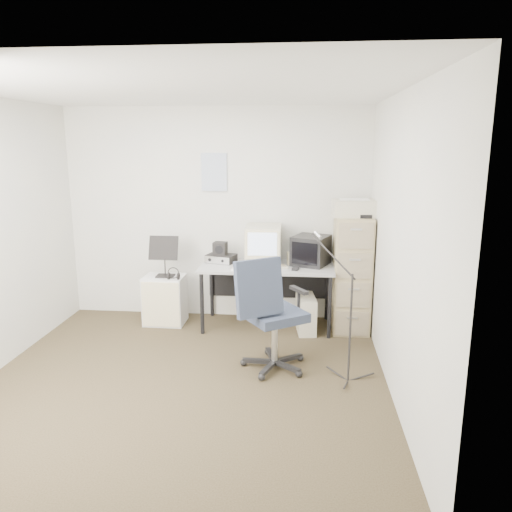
# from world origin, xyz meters

# --- Properties ---
(floor) EXTENTS (3.60, 3.60, 0.01)m
(floor) POSITION_xyz_m (0.00, 0.00, -0.01)
(floor) COLOR #322B18
(floor) RESTS_ON ground
(ceiling) EXTENTS (3.60, 3.60, 0.01)m
(ceiling) POSITION_xyz_m (0.00, 0.00, 2.50)
(ceiling) COLOR white
(ceiling) RESTS_ON ground
(wall_back) EXTENTS (3.60, 0.02, 2.50)m
(wall_back) POSITION_xyz_m (0.00, 1.80, 1.25)
(wall_back) COLOR silver
(wall_back) RESTS_ON ground
(wall_front) EXTENTS (3.60, 0.02, 2.50)m
(wall_front) POSITION_xyz_m (0.00, -1.80, 1.25)
(wall_front) COLOR silver
(wall_front) RESTS_ON ground
(wall_right) EXTENTS (0.02, 3.60, 2.50)m
(wall_right) POSITION_xyz_m (1.80, 0.00, 1.25)
(wall_right) COLOR silver
(wall_right) RESTS_ON ground
(wall_calendar) EXTENTS (0.30, 0.02, 0.44)m
(wall_calendar) POSITION_xyz_m (-0.02, 1.79, 1.75)
(wall_calendar) COLOR white
(wall_calendar) RESTS_ON wall_back
(filing_cabinet) EXTENTS (0.40, 0.60, 1.30)m
(filing_cabinet) POSITION_xyz_m (1.58, 1.48, 0.65)
(filing_cabinet) COLOR tan
(filing_cabinet) RESTS_ON floor
(printer) EXTENTS (0.48, 0.34, 0.18)m
(printer) POSITION_xyz_m (1.58, 1.47, 1.39)
(printer) COLOR #BCB58D
(printer) RESTS_ON filing_cabinet
(desk) EXTENTS (1.50, 0.70, 0.73)m
(desk) POSITION_xyz_m (0.63, 1.45, 0.36)
(desk) COLOR #9F9F9F
(desk) RESTS_ON floor
(crt_monitor) EXTENTS (0.41, 0.43, 0.44)m
(crt_monitor) POSITION_xyz_m (0.58, 1.52, 0.95)
(crt_monitor) COLOR #BCB58D
(crt_monitor) RESTS_ON desk
(crt_tv) EXTENTS (0.48, 0.49, 0.33)m
(crt_tv) POSITION_xyz_m (1.12, 1.53, 0.90)
(crt_tv) COLOR black
(crt_tv) RESTS_ON desk
(desk_speaker) EXTENTS (0.09, 0.09, 0.15)m
(desk_speaker) POSITION_xyz_m (0.90, 1.50, 0.80)
(desk_speaker) COLOR beige
(desk_speaker) RESTS_ON desk
(keyboard) EXTENTS (0.43, 0.28, 0.02)m
(keyboard) POSITION_xyz_m (0.66, 1.30, 0.74)
(keyboard) COLOR #BCB58D
(keyboard) RESTS_ON desk
(mouse) EXTENTS (0.09, 0.12, 0.03)m
(mouse) POSITION_xyz_m (0.95, 1.27, 0.75)
(mouse) COLOR black
(mouse) RESTS_ON desk
(radio_receiver) EXTENTS (0.37, 0.31, 0.09)m
(radio_receiver) POSITION_xyz_m (0.09, 1.55, 0.78)
(radio_receiver) COLOR black
(radio_receiver) RESTS_ON desk
(radio_speaker) EXTENTS (0.16, 0.15, 0.15)m
(radio_speaker) POSITION_xyz_m (0.08, 1.54, 0.89)
(radio_speaker) COLOR black
(radio_speaker) RESTS_ON radio_receiver
(papers) EXTENTS (0.25, 0.32, 0.02)m
(papers) POSITION_xyz_m (0.38, 1.28, 0.74)
(papers) COLOR white
(papers) RESTS_ON desk
(pc_tower) EXTENTS (0.24, 0.45, 0.41)m
(pc_tower) POSITION_xyz_m (1.08, 1.34, 0.20)
(pc_tower) COLOR #BCB58D
(pc_tower) RESTS_ON floor
(office_chair) EXTENTS (0.88, 0.88, 1.10)m
(office_chair) POSITION_xyz_m (0.78, 0.36, 0.55)
(office_chair) COLOR #313B53
(office_chair) RESTS_ON floor
(side_cart) EXTENTS (0.46, 0.37, 0.57)m
(side_cart) POSITION_xyz_m (-0.57, 1.45, 0.29)
(side_cart) COLOR white
(side_cart) RESTS_ON floor
(music_stand) EXTENTS (0.38, 0.30, 0.49)m
(music_stand) POSITION_xyz_m (-0.55, 1.43, 0.82)
(music_stand) COLOR black
(music_stand) RESTS_ON side_cart
(headphones) EXTENTS (0.15, 0.15, 0.03)m
(headphones) POSITION_xyz_m (-0.43, 1.33, 0.62)
(headphones) COLOR black
(headphones) RESTS_ON side_cart
(mic_stand) EXTENTS (0.03, 0.03, 1.30)m
(mic_stand) POSITION_xyz_m (1.46, 0.16, 0.65)
(mic_stand) COLOR black
(mic_stand) RESTS_ON floor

